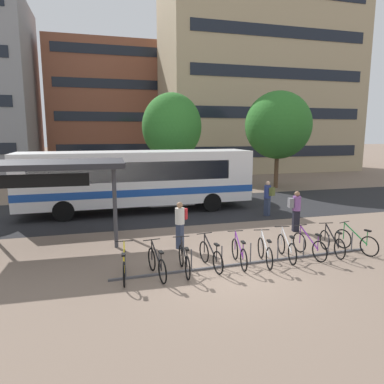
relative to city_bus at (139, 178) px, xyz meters
The scene contains 22 objects.
ground 9.49m from the city_bus, 80.50° to the right, with size 200.00×200.00×0.00m, color #7A6656.
bus_lane_asphalt 2.35m from the city_bus, ahead, with size 80.00×7.20×0.01m, color #232326.
city_bus is the anchor object (origin of this frame).
bike_rack 9.11m from the city_bus, 73.89° to the right, with size 8.91×0.43×0.70m.
parked_bicycle_yellow_0 8.97m from the city_bus, 99.76° to the right, with size 0.52×1.72×0.99m.
parked_bicycle_black_1 8.94m from the city_bus, 93.74° to the right, with size 0.52×1.71×0.99m.
parked_bicycle_black_2 8.85m from the city_bus, 88.26° to the right, with size 0.52×1.72×0.99m.
parked_bicycle_black_3 8.77m from the city_bus, 82.38° to the right, with size 0.52×1.72×0.99m.
parked_bicycle_purple_4 8.95m from the city_bus, 76.29° to the right, with size 0.52×1.72×0.99m.
parked_bicycle_white_5 9.28m from the city_bus, 71.32° to the right, with size 0.55×1.70×0.99m.
parked_bicycle_white_6 9.43m from the city_bus, 65.83° to the right, with size 0.52×1.71×0.99m.
parked_bicycle_purple_7 9.82m from the city_bus, 61.29° to the right, with size 0.52×1.72×0.99m.
parked_bicycle_black_8 10.26m from the city_bus, 56.67° to the right, with size 0.52×1.71×0.99m.
parked_bicycle_green_9 10.83m from the city_bus, 52.61° to the right, with size 0.64×1.67×0.99m.
transit_shelter 6.21m from the city_bus, 129.28° to the right, with size 5.56×3.03×3.12m.
commuter_olive_pack_0 6.74m from the city_bus, 24.51° to the right, with size 0.52×0.61×1.78m.
commuter_red_pack_1 6.55m from the city_bus, 83.93° to the right, with size 0.58×0.59×1.71m.
commuter_grey_pack_2 8.19m from the city_bus, 43.73° to the right, with size 0.56×0.39×1.74m.
street_tree_0 7.71m from the city_bus, 64.00° to the left, with size 4.25×4.25×6.96m.
street_tree_2 12.56m from the city_bus, 25.96° to the left, with size 4.89×4.89×7.20m.
building_right_wing 25.50m from the city_bus, 50.06° to the left, with size 20.89×10.15×19.06m.
building_centre_block 32.15m from the city_bus, 89.62° to the left, with size 15.60×13.29×15.12m.
Camera 1 is at (-3.66, -9.18, 4.15)m, focal length 32.62 mm.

